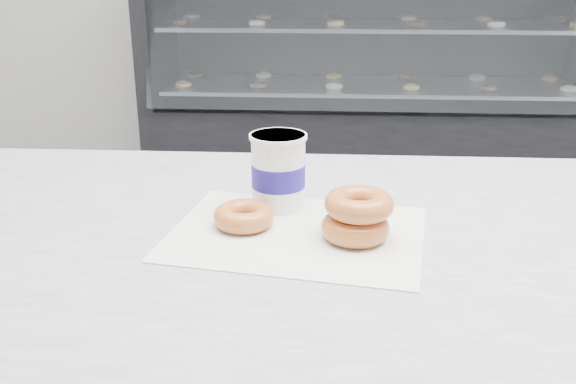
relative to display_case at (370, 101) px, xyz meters
name	(u,v)px	position (x,y,z in m)	size (l,w,h in m)	color
display_case	(370,101)	(0.00, 0.00, 0.00)	(2.40, 0.74, 1.25)	black
wax_paper	(297,233)	(-0.27, -2.72, 0.41)	(0.34, 0.26, 0.00)	silver
donut_single	(244,216)	(-0.35, -2.70, 0.43)	(0.09, 0.09, 0.03)	#D17639
donut_stack	(357,216)	(-0.19, -2.73, 0.44)	(0.13, 0.13, 0.06)	#D17639
coffee_cup	(278,171)	(-0.30, -2.62, 0.47)	(0.10, 0.10, 0.11)	white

